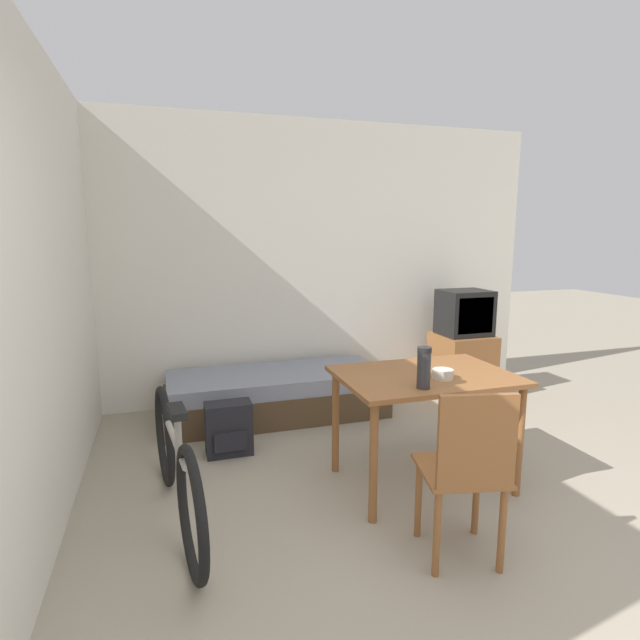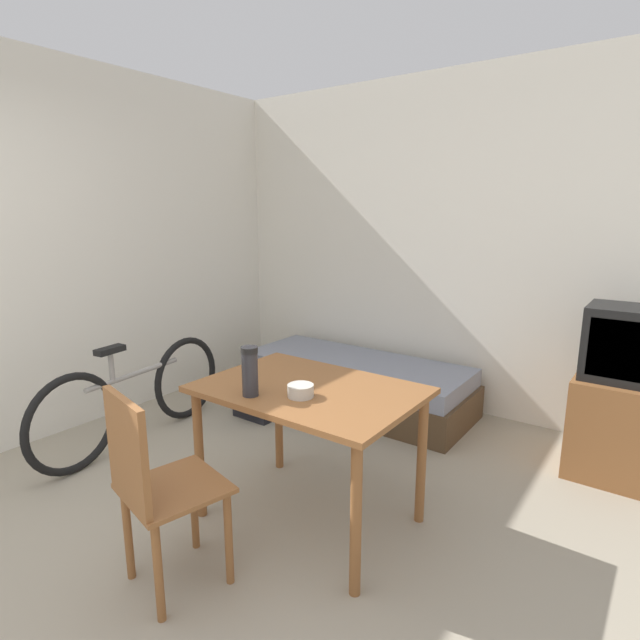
# 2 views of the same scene
# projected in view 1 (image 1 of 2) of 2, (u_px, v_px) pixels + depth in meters

# --- Properties ---
(ground_plane) EXTENTS (20.00, 20.00, 0.00)m
(ground_plane) POSITION_uv_depth(u_px,v_px,m) (515.00, 632.00, 2.08)
(ground_plane) COLOR #9E937F
(wall_back) EXTENTS (4.85, 0.06, 2.70)m
(wall_back) POSITION_uv_depth(u_px,v_px,m) (304.00, 262.00, 4.90)
(wall_back) COLOR silver
(wall_back) RESTS_ON ground_plane
(wall_left) EXTENTS (0.06, 4.22, 2.70)m
(wall_left) POSITION_uv_depth(u_px,v_px,m) (46.00, 286.00, 2.78)
(wall_left) COLOR silver
(wall_left) RESTS_ON ground_plane
(daybed) EXTENTS (1.95, 0.78, 0.40)m
(daybed) POSITION_uv_depth(u_px,v_px,m) (276.00, 394.00, 4.51)
(daybed) COLOR #4C3823
(daybed) RESTS_ON ground_plane
(tv) EXTENTS (0.51, 0.52, 1.08)m
(tv) POSITION_uv_depth(u_px,v_px,m) (463.00, 348.00, 5.02)
(tv) COLOR brown
(tv) RESTS_ON ground_plane
(dining_table) EXTENTS (1.10, 0.77, 0.75)m
(dining_table) POSITION_uv_depth(u_px,v_px,m) (425.00, 388.00, 3.21)
(dining_table) COLOR brown
(dining_table) RESTS_ON ground_plane
(wooden_chair) EXTENTS (0.48, 0.48, 0.92)m
(wooden_chair) POSITION_uv_depth(u_px,v_px,m) (467.00, 467.00, 2.42)
(wooden_chair) COLOR brown
(wooden_chair) RESTS_ON ground_plane
(bicycle) EXTENTS (0.24, 1.65, 0.75)m
(bicycle) POSITION_uv_depth(u_px,v_px,m) (176.00, 467.00, 2.82)
(bicycle) COLOR black
(bicycle) RESTS_ON ground_plane
(thermos_flask) EXTENTS (0.08, 0.08, 0.25)m
(thermos_flask) POSITION_uv_depth(u_px,v_px,m) (424.00, 366.00, 2.88)
(thermos_flask) COLOR #2D2D33
(thermos_flask) RESTS_ON dining_table
(mate_bowl) EXTENTS (0.13, 0.13, 0.06)m
(mate_bowl) POSITION_uv_depth(u_px,v_px,m) (443.00, 374.00, 3.08)
(mate_bowl) COLOR beige
(mate_bowl) RESTS_ON dining_table
(backpack) EXTENTS (0.34, 0.22, 0.40)m
(backpack) POSITION_uv_depth(u_px,v_px,m) (229.00, 429.00, 3.71)
(backpack) COLOR black
(backpack) RESTS_ON ground_plane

